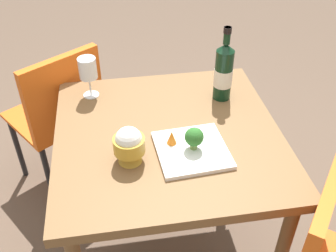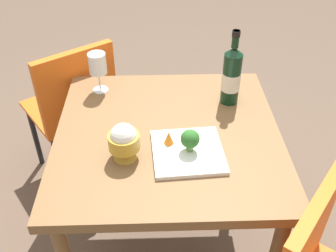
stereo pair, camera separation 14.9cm
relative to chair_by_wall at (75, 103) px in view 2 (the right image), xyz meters
The scene contains 9 objects.
ground_plane 0.87m from the chair_by_wall, 47.60° to the right, with size 8.00×8.00×0.00m, color brown.
dining_table 0.70m from the chair_by_wall, 47.60° to the right, with size 0.86×0.86×0.73m.
chair_by_wall is the anchor object (origin of this frame).
wine_bottle 0.86m from the chair_by_wall, 22.75° to the right, with size 0.08×0.08×0.32m.
wine_glass 0.43m from the chair_by_wall, 48.98° to the right, with size 0.08×0.08×0.18m.
rice_bowl 0.77m from the chair_by_wall, 64.45° to the right, with size 0.11×0.11×0.14m.
serving_plate 0.85m from the chair_by_wall, 50.00° to the right, with size 0.27×0.27×0.02m.
broccoli_floret 0.87m from the chair_by_wall, 49.64° to the right, with size 0.07×0.07×0.09m.
carrot_garnish_left 0.79m from the chair_by_wall, 51.83° to the right, with size 0.04×0.04×0.05m.
Camera 2 is at (-0.04, -1.18, 1.68)m, focal length 42.08 mm.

